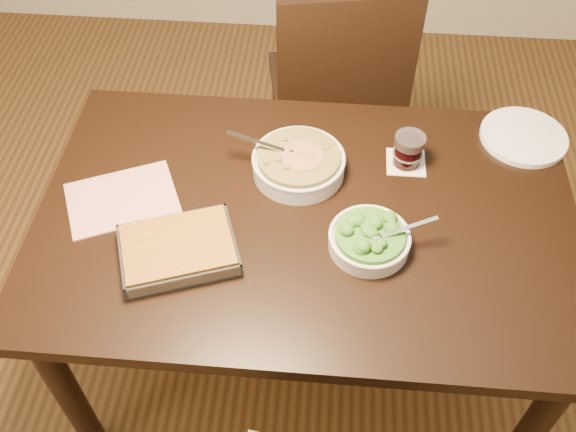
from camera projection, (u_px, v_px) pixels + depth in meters
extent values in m
plane|color=#472B14|center=(302.00, 354.00, 2.23)|extent=(4.00, 4.00, 0.00)
cube|color=black|center=(307.00, 218.00, 1.67)|extent=(1.40, 0.90, 0.04)
cube|color=black|center=(306.00, 235.00, 1.73)|extent=(1.26, 0.76, 0.08)
cylinder|color=black|center=(69.00, 395.00, 1.75)|extent=(0.07, 0.07, 0.71)
cylinder|color=black|center=(529.00, 432.00, 1.69)|extent=(0.07, 0.07, 0.71)
cylinder|color=black|center=(134.00, 196.00, 2.23)|extent=(0.07, 0.07, 0.71)
cylinder|color=black|center=(495.00, 219.00, 2.16)|extent=(0.07, 0.07, 0.71)
cube|color=#B4333C|center=(122.00, 199.00, 1.69)|extent=(0.34, 0.30, 0.01)
cube|color=white|center=(406.00, 162.00, 1.78)|extent=(0.11, 0.11, 0.00)
cylinder|color=silver|center=(299.00, 166.00, 1.74)|extent=(0.25, 0.25, 0.05)
torus|color=silver|center=(299.00, 158.00, 1.72)|extent=(0.25, 0.25, 0.01)
cylinder|color=#3A2B0F|center=(299.00, 157.00, 1.71)|extent=(0.22, 0.22, 0.02)
cube|color=silver|center=(271.00, 150.00, 1.71)|extent=(0.16, 0.03, 0.05)
cylinder|color=maroon|center=(302.00, 156.00, 1.70)|extent=(0.12, 0.12, 0.00)
cylinder|color=silver|center=(369.00, 242.00, 1.57)|extent=(0.20, 0.20, 0.04)
torus|color=silver|center=(370.00, 236.00, 1.56)|extent=(0.20, 0.20, 0.01)
cylinder|color=#145012|center=(370.00, 235.00, 1.55)|extent=(0.17, 0.17, 0.02)
cube|color=silver|center=(396.00, 228.00, 1.55)|extent=(0.13, 0.05, 0.04)
cube|color=silver|center=(180.00, 255.00, 1.57)|extent=(0.33, 0.28, 0.01)
cube|color=#62260E|center=(178.00, 249.00, 1.55)|extent=(0.31, 0.26, 0.04)
cube|color=silver|center=(173.00, 220.00, 1.61)|extent=(0.26, 0.10, 0.04)
cube|color=silver|center=(185.00, 282.00, 1.49)|extent=(0.26, 0.10, 0.04)
cube|color=silver|center=(233.00, 239.00, 1.57)|extent=(0.07, 0.19, 0.04)
cube|color=silver|center=(122.00, 261.00, 1.53)|extent=(0.07, 0.19, 0.04)
cylinder|color=black|center=(408.00, 153.00, 1.75)|extent=(0.07, 0.07, 0.07)
cylinder|color=silver|center=(410.00, 141.00, 1.72)|extent=(0.08, 0.08, 0.02)
cylinder|color=white|center=(524.00, 137.00, 1.84)|extent=(0.25, 0.25, 0.02)
cube|color=black|center=(333.00, 89.00, 2.43)|extent=(0.53, 0.53, 0.04)
cylinder|color=black|center=(369.00, 103.00, 2.76)|extent=(0.04, 0.04, 0.45)
cylinder|color=black|center=(388.00, 168.00, 2.50)|extent=(0.04, 0.04, 0.45)
cylinder|color=black|center=(278.00, 109.00, 2.74)|extent=(0.04, 0.04, 0.45)
cylinder|color=black|center=(287.00, 175.00, 2.48)|extent=(0.04, 0.04, 0.45)
cube|color=black|center=(347.00, 66.00, 2.10)|extent=(0.46, 0.12, 0.49)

